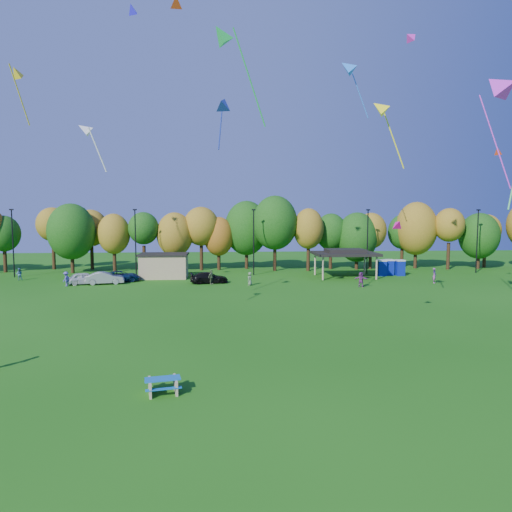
{
  "coord_description": "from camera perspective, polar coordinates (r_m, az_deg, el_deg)",
  "views": [
    {
      "loc": [
        -2.26,
        -22.46,
        8.32
      ],
      "look_at": [
        -0.17,
        6.0,
        5.73
      ],
      "focal_mm": 32.0,
      "sensor_mm": 36.0,
      "label": 1
    }
  ],
  "objects": [
    {
      "name": "kite_4",
      "position": [
        47.25,
        -27.74,
        19.56
      ],
      "size": [
        2.02,
        3.03,
        5.34
      ],
      "color": "gold"
    },
    {
      "name": "pavilion",
      "position": [
        61.85,
        11.06,
        0.36
      ],
      "size": [
        8.2,
        6.2,
        3.77
      ],
      "color": "tan",
      "rests_on": "ground"
    },
    {
      "name": "car_b",
      "position": [
        57.71,
        -18.36,
        -2.64
      ],
      "size": [
        4.68,
        2.35,
        1.47
      ],
      "primitive_type": "imported",
      "rotation": [
        0.0,
        0.0,
        1.75
      ],
      "color": "#999A9E",
      "rests_on": "ground"
    },
    {
      "name": "far_person_5",
      "position": [
        57.6,
        -22.66,
        -2.66
      ],
      "size": [
        0.86,
        1.22,
        1.72
      ],
      "primitive_type": "imported",
      "rotation": [
        0.0,
        0.0,
        4.5
      ],
      "color": "#5951B2",
      "rests_on": "ground"
    },
    {
      "name": "kite_10",
      "position": [
        38.25,
        15.16,
        17.36
      ],
      "size": [
        3.27,
        1.77,
        5.46
      ],
      "color": "#FFFA1A"
    },
    {
      "name": "car_c",
      "position": [
        59.34,
        -16.57,
        -2.44
      ],
      "size": [
        5.17,
        3.03,
        1.35
      ],
      "primitive_type": "imported",
      "rotation": [
        0.0,
        0.0,
        1.74
      ],
      "color": "#0B2146",
      "rests_on": "ground"
    },
    {
      "name": "kite_15",
      "position": [
        56.57,
        11.29,
        22.11
      ],
      "size": [
        4.1,
        2.4,
        6.7
      ],
      "color": "#2678F0"
    },
    {
      "name": "utility_building",
      "position": [
        61.32,
        -11.42,
        -1.18
      ],
      "size": [
        6.3,
        4.3,
        3.25
      ],
      "color": "tan",
      "rests_on": "ground"
    },
    {
      "name": "lamp_posts",
      "position": [
        62.7,
        -0.29,
        2.05
      ],
      "size": [
        64.5,
        0.25,
        9.09
      ],
      "color": "black",
      "rests_on": "ground"
    },
    {
      "name": "kite_1",
      "position": [
        50.11,
        18.96,
        24.5
      ],
      "size": [
        1.78,
        1.6,
        1.48
      ],
      "color": "#FF2ACF"
    },
    {
      "name": "tree_line",
      "position": [
        68.03,
        -3.16,
        3.15
      ],
      "size": [
        93.57,
        10.55,
        11.15
      ],
      "color": "black",
      "rests_on": "ground"
    },
    {
      "name": "kite_14",
      "position": [
        52.62,
        28.01,
        11.57
      ],
      "size": [
        1.46,
        1.4,
        1.15
      ],
      "color": "red"
    },
    {
      "name": "ground",
      "position": [
        24.06,
        1.51,
        -15.05
      ],
      "size": [
        160.0,
        160.0,
        0.0
      ],
      "primitive_type": "plane",
      "color": "#19600F",
      "rests_on": "ground"
    },
    {
      "name": "far_person_2",
      "position": [
        53.84,
        -0.76,
        -2.86
      ],
      "size": [
        0.81,
        0.92,
        1.58
      ],
      "primitive_type": "imported",
      "rotation": [
        0.0,
        0.0,
        4.21
      ],
      "color": "#617B54",
      "rests_on": "ground"
    },
    {
      "name": "kite_0",
      "position": [
        34.81,
        17.33,
        3.84
      ],
      "size": [
        0.81,
        1.05,
        1.06
      ],
      "color": "#FC0E97"
    },
    {
      "name": "kite_11",
      "position": [
        45.43,
        -15.2,
        27.66
      ],
      "size": [
        1.38,
        1.55,
        1.26
      ],
      "color": "#261BF7"
    },
    {
      "name": "kite_6",
      "position": [
        39.64,
        -4.08,
        18.45
      ],
      "size": [
        1.75,
        2.93,
        4.6
      ],
      "color": "navy"
    },
    {
      "name": "car_a",
      "position": [
        58.33,
        -20.6,
        -2.63
      ],
      "size": [
        4.61,
        2.98,
        1.46
      ],
      "primitive_type": "imported",
      "rotation": [
        0.0,
        0.0,
        1.89
      ],
      "color": "white",
      "rests_on": "ground"
    },
    {
      "name": "far_person_4",
      "position": [
        65.35,
        -27.48,
        -2.03
      ],
      "size": [
        0.93,
        0.82,
        1.58
      ],
      "primitive_type": "imported",
      "rotation": [
        0.0,
        0.0,
        3.49
      ],
      "color": "teal",
      "rests_on": "ground"
    },
    {
      "name": "kite_12",
      "position": [
        32.78,
        -20.67,
        14.52
      ],
      "size": [
        2.1,
        1.08,
        3.37
      ],
      "color": "silver"
    },
    {
      "name": "porta_potties",
      "position": [
        65.21,
        16.42,
        -1.39
      ],
      "size": [
        3.75,
        1.81,
        2.18
      ],
      "color": "#0B1E9A",
      "rests_on": "ground"
    },
    {
      "name": "car_d",
      "position": [
        55.82,
        -5.89,
        -2.73
      ],
      "size": [
        4.84,
        2.62,
        1.33
      ],
      "primitive_type": "imported",
      "rotation": [
        0.0,
        0.0,
        1.74
      ],
      "color": "black",
      "rests_on": "ground"
    },
    {
      "name": "far_person_0",
      "position": [
        54.08,
        13.0,
        -2.87
      ],
      "size": [
        1.65,
        1.25,
        1.74
      ],
      "primitive_type": "imported",
      "rotation": [
        0.0,
        0.0,
        2.62
      ],
      "color": "#A2439D",
      "rests_on": "ground"
    },
    {
      "name": "far_person_3",
      "position": [
        59.72,
        21.4,
        -2.29
      ],
      "size": [
        0.72,
        0.8,
        1.85
      ],
      "primitive_type": "imported",
      "rotation": [
        0.0,
        0.0,
        1.03
      ],
      "color": "#B756A9",
      "rests_on": "ground"
    },
    {
      "name": "kite_3",
      "position": [
        56.29,
        -9.95,
        28.89
      ],
      "size": [
        1.61,
        2.01,
        1.95
      ],
      "color": "#F6451B"
    },
    {
      "name": "far_person_1",
      "position": [
        54.84,
        -5.62,
        -2.65
      ],
      "size": [
        0.95,
        1.08,
        1.75
      ],
      "primitive_type": "imported",
      "rotation": [
        0.0,
        0.0,
        0.94
      ],
      "color": "#5E7246",
      "rests_on": "ground"
    },
    {
      "name": "picnic_table",
      "position": [
        22.57,
        -11.57,
        -15.43
      ],
      "size": [
        1.87,
        1.65,
        0.71
      ],
      "rotation": [
        0.0,
        0.0,
        0.2
      ],
      "color": "tan",
      "rests_on": "ground"
    },
    {
      "name": "kite_13",
      "position": [
        36.11,
        -4.35,
        25.8
      ],
      "size": [
        4.35,
        1.94,
        7.4
      ],
      "color": "green"
    },
    {
      "name": "kite_2",
      "position": [
        39.39,
        27.89,
        18.23
      ],
      "size": [
        3.58,
        4.88,
        8.68
      ],
      "color": "#D429DB"
    }
  ]
}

